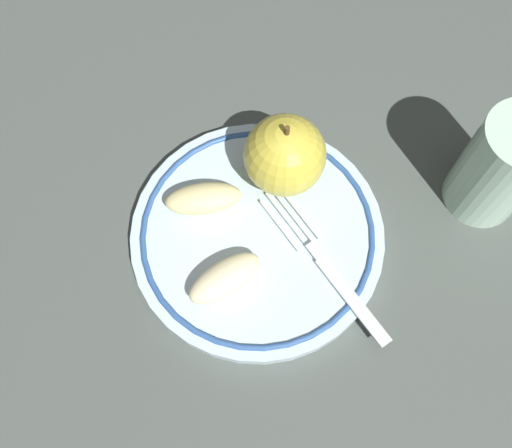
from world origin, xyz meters
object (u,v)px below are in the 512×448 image
Objects in this scene: apple_red_whole at (285,155)px; fork at (329,270)px; apple_slice_front at (225,278)px; apple_slice_back at (203,198)px; plate at (256,235)px; drinking_glass at (501,167)px.

fork is at bearing 98.00° from apple_red_whole.
apple_slice_back is at bearing -107.80° from apple_slice_front.
plate is 0.06m from apple_slice_back.
plate is at bearing 52.08° from apple_red_whole.
apple_slice_back is 0.14m from fork.
plate is 2.78× the size of apple_red_whole.
apple_slice_front is at bearing 45.95° from plate.
apple_red_whole is at bearing -127.92° from plate.
apple_red_whole is at bearing -165.68° from apple_slice_back.
drinking_glass is at bearing -96.16° from fork.
fork is 1.45× the size of drinking_glass.
apple_slice_back is 0.42× the size of fork.
apple_slice_front is 1.00× the size of apple_slice_back.
drinking_glass is at bearing 177.66° from plate.
plate is at bearing -2.34° from drinking_glass.
plate is 3.35× the size of apple_slice_front.
fork is (-0.02, 0.11, -0.04)m from apple_red_whole.
apple_slice_front is 0.61× the size of drinking_glass.
apple_slice_back is (0.08, 0.01, -0.03)m from apple_red_whole.
fork is 0.18m from drinking_glass.
apple_slice_front is (0.04, 0.04, 0.02)m from plate.
apple_red_whole is 1.20× the size of apple_slice_back.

